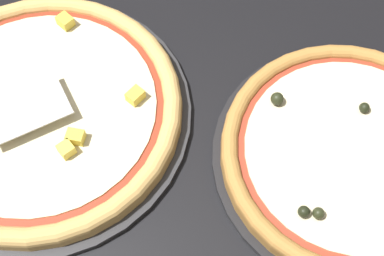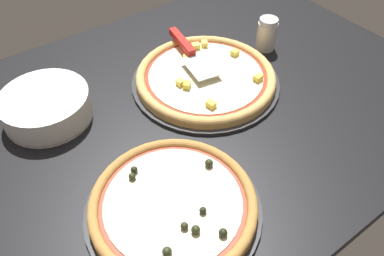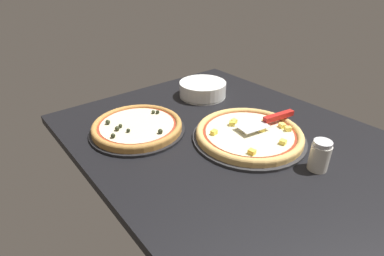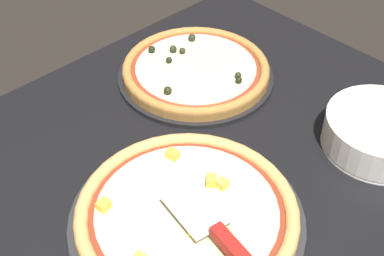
% 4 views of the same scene
% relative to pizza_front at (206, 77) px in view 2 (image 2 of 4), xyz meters
% --- Properties ---
extents(ground_plane, '(1.28, 0.99, 0.04)m').
position_rel_pizza_front_xyz_m(ground_plane, '(0.03, 0.04, -0.04)').
color(ground_plane, black).
extents(pizza_pan_front, '(0.41, 0.41, 0.01)m').
position_rel_pizza_front_xyz_m(pizza_pan_front, '(0.00, 0.00, -0.02)').
color(pizza_pan_front, '#2D2D30').
rests_on(pizza_pan_front, ground_plane).
extents(pizza_front, '(0.38, 0.38, 0.03)m').
position_rel_pizza_front_xyz_m(pizza_front, '(0.00, 0.00, 0.00)').
color(pizza_front, '#DBAD60').
rests_on(pizza_front, pizza_pan_front).
extents(pizza_pan_back, '(0.36, 0.36, 0.01)m').
position_rel_pizza_front_xyz_m(pizza_pan_back, '(0.30, 0.29, -0.02)').
color(pizza_pan_back, black).
rests_on(pizza_pan_back, ground_plane).
extents(pizza_back, '(0.34, 0.34, 0.04)m').
position_rel_pizza_front_xyz_m(pizza_back, '(0.30, 0.29, 0.00)').
color(pizza_back, '#B77F3D').
rests_on(pizza_back, pizza_pan_back).
extents(serving_spatula, '(0.09, 0.25, 0.02)m').
position_rel_pizza_front_xyz_m(serving_spatula, '(-0.01, -0.11, 0.03)').
color(serving_spatula, silver).
rests_on(serving_spatula, pizza_front).
extents(plate_stack, '(0.22, 0.22, 0.07)m').
position_rel_pizza_front_xyz_m(plate_stack, '(0.40, -0.12, 0.01)').
color(plate_stack, white).
rests_on(plate_stack, ground_plane).
extents(parmesan_shaker, '(0.06, 0.06, 0.10)m').
position_rel_pizza_front_xyz_m(parmesan_shaker, '(-0.25, -0.03, 0.03)').
color(parmesan_shaker, silver).
rests_on(parmesan_shaker, ground_plane).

